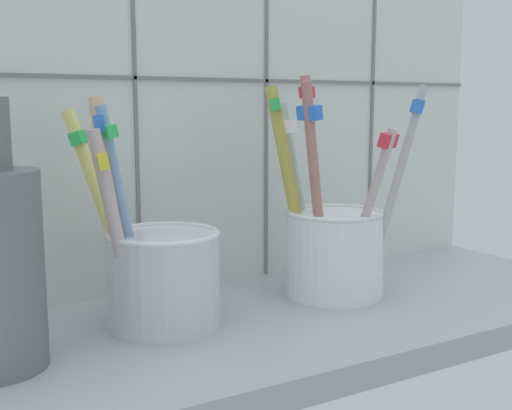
# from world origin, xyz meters

# --- Properties ---
(counter_slab) EXTENTS (0.64, 0.22, 0.02)m
(counter_slab) POSITION_xyz_m (0.00, 0.00, 0.01)
(counter_slab) COLOR #9EA3A8
(counter_slab) RESTS_ON ground
(tile_wall_back) EXTENTS (0.64, 0.02, 0.45)m
(tile_wall_back) POSITION_xyz_m (0.00, 0.12, 0.22)
(tile_wall_back) COLOR silver
(tile_wall_back) RESTS_ON ground
(toothbrush_cup_left) EXTENTS (0.10, 0.10, 0.17)m
(toothbrush_cup_left) POSITION_xyz_m (-0.08, 0.02, 0.06)
(toothbrush_cup_left) COLOR silver
(toothbrush_cup_left) RESTS_ON counter_slab
(toothbrush_cup_right) EXTENTS (0.11, 0.12, 0.19)m
(toothbrush_cup_right) POSITION_xyz_m (0.08, 0.02, 0.07)
(toothbrush_cup_right) COLOR white
(toothbrush_cup_right) RESTS_ON counter_slab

